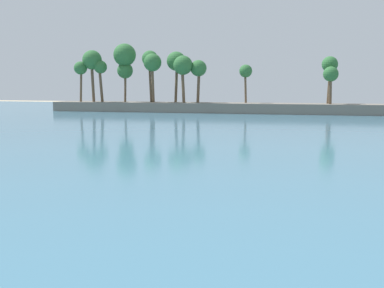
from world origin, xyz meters
The scene contains 2 objects.
sea centered at (0.00, 64.75, 0.03)m, with size 220.00×114.50×0.06m, color teal.
palm_headland centered at (-4.74, 81.97, 3.81)m, with size 87.66×6.63×13.16m.
Camera 1 is at (3.26, -1.47, 5.14)m, focal length 43.99 mm.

